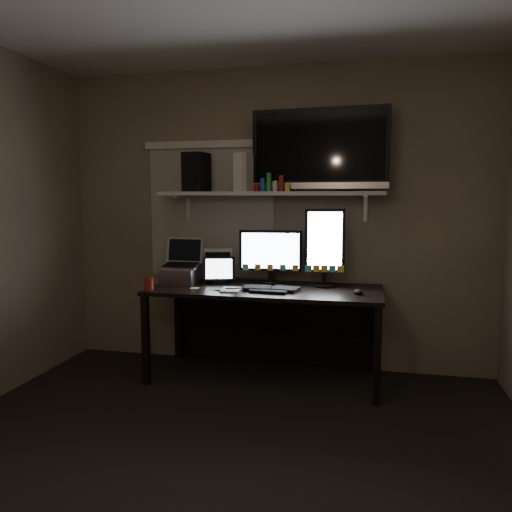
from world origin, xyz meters
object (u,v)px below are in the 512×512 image
(monitor_landscape, at_px, (270,257))
(laptop, at_px, (180,261))
(tablet, at_px, (220,270))
(tv, at_px, (319,150))
(game_console, at_px, (246,173))
(speaker, at_px, (196,172))
(keyboard, at_px, (271,289))
(monitor_portrait, at_px, (325,247))
(cup, at_px, (149,283))
(mouse, at_px, (358,292))
(desk, at_px, (268,307))

(monitor_landscape, height_order, laptop, monitor_landscape)
(tablet, distance_m, tv, 1.25)
(game_console, distance_m, speaker, 0.42)
(keyboard, height_order, tv, tv)
(monitor_portrait, xyz_separation_m, tv, (-0.06, 0.05, 0.76))
(tablet, bearing_deg, monitor_landscape, -2.02)
(tv, bearing_deg, monitor_landscape, -173.89)
(tablet, distance_m, cup, 0.59)
(mouse, relative_size, cup, 0.99)
(cup, bearing_deg, keyboard, 11.93)
(monitor_portrait, bearing_deg, tablet, -179.96)
(laptop, bearing_deg, keyboard, -9.30)
(monitor_portrait, distance_m, tv, 0.76)
(tablet, relative_size, cup, 2.50)
(desk, distance_m, tablet, 0.49)
(monitor_landscape, height_order, cup, monitor_landscape)
(keyboard, distance_m, game_console, 0.96)
(laptop, bearing_deg, desk, 6.28)
(tv, bearing_deg, speaker, -174.23)
(tv, height_order, game_console, tv)
(mouse, height_order, laptop, laptop)
(mouse, height_order, tablet, tablet)
(cup, bearing_deg, tablet, 40.12)
(monitor_landscape, relative_size, cup, 4.98)
(desk, distance_m, speaker, 1.25)
(laptop, distance_m, tv, 1.43)
(keyboard, height_order, tablet, tablet)
(game_console, bearing_deg, monitor_landscape, 23.04)
(laptop, bearing_deg, cup, -108.13)
(desk, distance_m, keyboard, 0.29)
(monitor_portrait, height_order, game_console, game_console)
(monitor_landscape, xyz_separation_m, laptop, (-0.73, -0.13, -0.04))
(keyboard, distance_m, cup, 0.93)
(mouse, bearing_deg, tv, 131.40)
(desk, xyz_separation_m, keyboard, (0.06, -0.21, 0.19))
(desk, distance_m, mouse, 0.77)
(tv, xyz_separation_m, speaker, (-1.00, -0.03, -0.16))
(tablet, height_order, laptop, laptop)
(keyboard, relative_size, tv, 0.40)
(monitor_landscape, bearing_deg, tv, -2.54)
(mouse, distance_m, speaker, 1.62)
(monitor_portrait, distance_m, speaker, 1.22)
(keyboard, height_order, speaker, speaker)
(desk, bearing_deg, keyboard, -72.95)
(desk, distance_m, cup, 0.96)
(keyboard, bearing_deg, speaker, 162.67)
(game_console, bearing_deg, tv, 21.61)
(keyboard, distance_m, tv, 1.15)
(laptop, relative_size, tv, 0.34)
(mouse, height_order, tv, tv)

